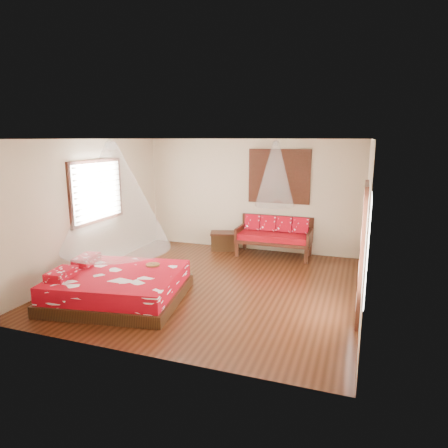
{
  "coord_description": "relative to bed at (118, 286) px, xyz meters",
  "views": [
    {
      "loc": [
        2.67,
        -6.92,
        2.82
      ],
      "look_at": [
        0.11,
        0.36,
        1.15
      ],
      "focal_mm": 32.0,
      "sensor_mm": 36.0,
      "label": 1
    }
  ],
  "objects": [
    {
      "name": "room",
      "position": [
        1.31,
        1.25,
        1.15
      ],
      "size": [
        5.54,
        5.54,
        2.84
      ],
      "color": "#32170B",
      "rests_on": "ground"
    },
    {
      "name": "bed",
      "position": [
        0.0,
        0.0,
        0.0
      ],
      "size": [
        2.49,
        2.32,
        0.65
      ],
      "rotation": [
        0.0,
        0.0,
        0.17
      ],
      "color": "black",
      "rests_on": "floor"
    },
    {
      "name": "daybed",
      "position": [
        2.02,
        3.63,
        0.27
      ],
      "size": [
        1.78,
        0.79,
        0.94
      ],
      "color": "black",
      "rests_on": "floor"
    },
    {
      "name": "storage_chest",
      "position": [
        0.68,
        3.7,
        -0.02
      ],
      "size": [
        0.77,
        0.66,
        0.46
      ],
      "rotation": [
        0.0,
        0.0,
        0.3
      ],
      "color": "black",
      "rests_on": "floor"
    },
    {
      "name": "shutter_panel",
      "position": [
        2.02,
        3.97,
        1.65
      ],
      "size": [
        1.52,
        0.06,
        1.32
      ],
      "color": "black",
      "rests_on": "wall_back"
    },
    {
      "name": "window_left",
      "position": [
        -1.4,
        1.45,
        1.45
      ],
      "size": [
        0.1,
        1.74,
        1.34
      ],
      "color": "black",
      "rests_on": "wall_left"
    },
    {
      "name": "glazed_door",
      "position": [
        4.03,
        0.65,
        0.82
      ],
      "size": [
        0.08,
        1.02,
        2.16
      ],
      "color": "black",
      "rests_on": "floor"
    },
    {
      "name": "wine_tray",
      "position": [
        0.39,
        0.56,
        0.3
      ],
      "size": [
        0.26,
        0.26,
        0.21
      ],
      "rotation": [
        0.0,
        0.0,
        -0.38
      ],
      "color": "brown",
      "rests_on": "bed"
    },
    {
      "name": "mosquito_net_main",
      "position": [
        0.02,
        0.0,
        1.6
      ],
      "size": [
        1.87,
        1.87,
        1.8
      ],
      "primitive_type": "cone",
      "color": "white",
      "rests_on": "ceiling"
    },
    {
      "name": "mosquito_net_daybed",
      "position": [
        2.02,
        3.5,
        1.75
      ],
      "size": [
        0.92,
        0.92,
        1.5
      ],
      "primitive_type": "cone",
      "color": "white",
      "rests_on": "ceiling"
    }
  ]
}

